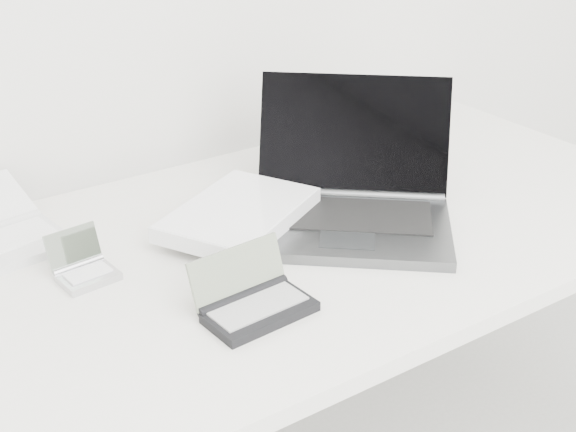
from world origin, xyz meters
TOP-DOWN VIEW (x-y plane):
  - desk at (0.00, 1.55)m, footprint 1.60×0.80m
  - laptop_large at (0.05, 1.56)m, footprint 0.62×0.51m
  - pda_silver at (-0.37, 1.61)m, footprint 0.10×0.10m
  - palmtop_charcoal at (-0.19, 1.37)m, footprint 0.17×0.13m

SIDE VIEW (x-z plane):
  - desk at x=0.00m, z-range 0.32..1.05m
  - pda_silver at x=-0.37m, z-range 0.71..0.78m
  - palmtop_charcoal at x=-0.19m, z-range 0.70..0.79m
  - laptop_large at x=0.05m, z-range 0.65..0.89m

